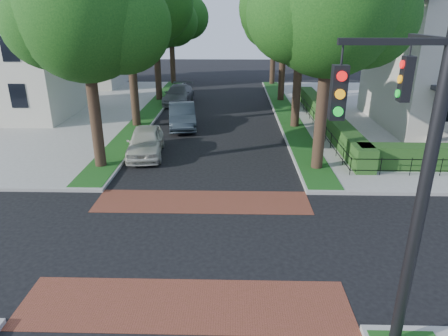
{
  "coord_description": "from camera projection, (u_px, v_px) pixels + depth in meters",
  "views": [
    {
      "loc": [
        1.29,
        -11.96,
        7.4
      ],
      "look_at": [
        0.91,
        3.03,
        1.6
      ],
      "focal_mm": 32.0,
      "sensor_mm": 36.0,
      "label": 1
    }
  ],
  "objects": [
    {
      "name": "grass_strip_ne",
      "position": [
        286.0,
        112.0,
        31.48
      ],
      "size": [
        1.6,
        29.8,
        0.02
      ],
      "primitive_type": "cube",
      "color": "#144413",
      "rests_on": "sidewalk_ne"
    },
    {
      "name": "fence_main_road",
      "position": [
        315.0,
        120.0,
        27.46
      ],
      "size": [
        0.06,
        18.0,
        0.9
      ],
      "primitive_type": null,
      "color": "black",
      "rests_on": "sidewalk_ne"
    },
    {
      "name": "crosswalk_near",
      "position": [
        185.0,
        304.0,
        10.87
      ],
      "size": [
        9.0,
        2.2,
        0.01
      ],
      "primitive_type": "cube",
      "color": "brown",
      "rests_on": "ground"
    },
    {
      "name": "parked_car_middle",
      "position": [
        182.0,
        116.0,
        27.62
      ],
      "size": [
        2.47,
        5.21,
        1.65
      ],
      "primitive_type": "imported",
      "rotation": [
        0.0,
        0.0,
        0.15
      ],
      "color": "#212A32",
      "rests_on": "ground"
    },
    {
      "name": "parked_car_front",
      "position": [
        145.0,
        142.0,
        22.11
      ],
      "size": [
        2.38,
        4.83,
        1.58
      ],
      "primitive_type": "imported",
      "rotation": [
        0.0,
        0.0,
        0.11
      ],
      "color": "beige",
      "rests_on": "ground"
    },
    {
      "name": "traffic_signal",
      "position": [
        414.0,
        159.0,
        7.93
      ],
      "size": [
        2.17,
        2.0,
        8.0
      ],
      "color": "black",
      "rests_on": "sidewalk_se"
    },
    {
      "name": "ground",
      "position": [
        196.0,
        242.0,
        13.85
      ],
      "size": [
        120.0,
        120.0,
        0.0
      ],
      "primitive_type": "plane",
      "color": "black",
      "rests_on": "ground"
    },
    {
      "name": "parked_car_rear",
      "position": [
        179.0,
        94.0,
        35.14
      ],
      "size": [
        2.44,
        5.47,
        1.56
      ],
      "primitive_type": "imported",
      "rotation": [
        0.0,
        0.0,
        -0.05
      ],
      "color": "slate",
      "rests_on": "ground"
    },
    {
      "name": "tree_left_near",
      "position": [
        88.0,
        17.0,
        18.1
      ],
      "size": [
        7.5,
        6.45,
        10.2
      ],
      "color": "black",
      "rests_on": "sidewalk_nw"
    },
    {
      "name": "house_left_near",
      "position": [
        5.0,
        49.0,
        29.18
      ],
      "size": [
        10.0,
        9.0,
        10.14
      ],
      "color": "beige",
      "rests_on": "sidewalk_nw"
    },
    {
      "name": "tree_right_far",
      "position": [
        285.0,
        20.0,
        33.82
      ],
      "size": [
        7.25,
        6.23,
        9.74
      ],
      "color": "black",
      "rests_on": "sidewalk_ne"
    },
    {
      "name": "grass_strip_nw",
      "position": [
        150.0,
        111.0,
        31.73
      ],
      "size": [
        1.6,
        29.8,
        0.02
      ],
      "primitive_type": "cube",
      "color": "#144413",
      "rests_on": "sidewalk_nw"
    },
    {
      "name": "tree_left_back",
      "position": [
        172.0,
        14.0,
        42.3
      ],
      "size": [
        7.75,
        6.66,
        10.44
      ],
      "color": "black",
      "rests_on": "sidewalk_nw"
    },
    {
      "name": "tree_left_far",
      "position": [
        156.0,
        18.0,
        33.99
      ],
      "size": [
        7.0,
        6.02,
        9.86
      ],
      "color": "black",
      "rests_on": "sidewalk_nw"
    },
    {
      "name": "tree_right_mid",
      "position": [
        304.0,
        4.0,
        25.06
      ],
      "size": [
        8.25,
        7.09,
        11.22
      ],
      "color": "black",
      "rests_on": "sidewalk_ne"
    },
    {
      "name": "house_left_far",
      "position": [
        76.0,
        38.0,
        42.23
      ],
      "size": [
        10.0,
        9.0,
        10.14
      ],
      "color": "beige",
      "rests_on": "sidewalk_nw"
    },
    {
      "name": "crosswalk_far",
      "position": [
        203.0,
        202.0,
        16.84
      ],
      "size": [
        9.0,
        2.2,
        0.01
      ],
      "primitive_type": "cube",
      "color": "brown",
      "rests_on": "ground"
    },
    {
      "name": "tree_right_near",
      "position": [
        332.0,
        9.0,
        17.72
      ],
      "size": [
        7.75,
        6.67,
        10.66
      ],
      "color": "black",
      "rests_on": "sidewalk_ne"
    },
    {
      "name": "hedge_main_road",
      "position": [
        327.0,
        118.0,
        27.39
      ],
      "size": [
        1.0,
        18.0,
        1.2
      ],
      "primitive_type": "cube",
      "color": "#1B4919",
      "rests_on": "sidewalk_ne"
    },
    {
      "name": "tree_right_back",
      "position": [
        276.0,
        15.0,
        42.09
      ],
      "size": [
        7.5,
        6.45,
        10.2
      ],
      "color": "black",
      "rests_on": "sidewalk_ne"
    }
  ]
}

